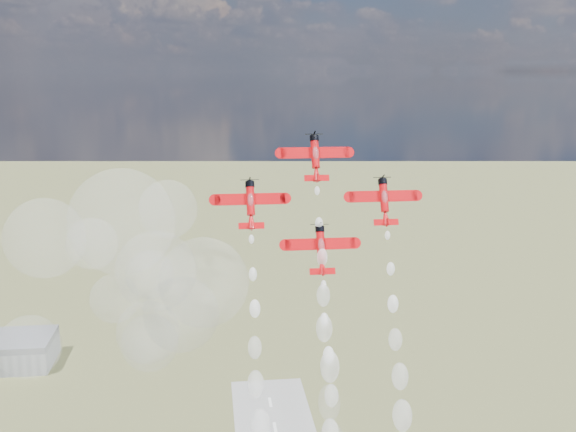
{
  "coord_description": "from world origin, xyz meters",
  "views": [
    {
      "loc": [
        -22.3,
        -118.65,
        130.74
      ],
      "look_at": [
        -6.91,
        10.83,
        102.68
      ],
      "focal_mm": 42.0,
      "sensor_mm": 36.0,
      "label": 1
    }
  ],
  "objects_px": {
    "plane_lead": "(315,157)",
    "plane_left": "(251,203)",
    "plane_right": "(384,200)",
    "plane_slot": "(321,248)"
  },
  "relations": [
    {
      "from": "plane_left",
      "to": "plane_slot",
      "type": "height_order",
      "value": "plane_left"
    },
    {
      "from": "plane_lead",
      "to": "plane_right",
      "type": "distance_m",
      "value": 16.38
    },
    {
      "from": "plane_left",
      "to": "plane_right",
      "type": "height_order",
      "value": "same"
    },
    {
      "from": "plane_lead",
      "to": "plane_left",
      "type": "relative_size",
      "value": 1.0
    },
    {
      "from": "plane_right",
      "to": "plane_slot",
      "type": "distance_m",
      "value": 16.38
    },
    {
      "from": "plane_right",
      "to": "plane_slot",
      "type": "bearing_deg",
      "value": -163.6
    },
    {
      "from": "plane_lead",
      "to": "plane_left",
      "type": "height_order",
      "value": "plane_lead"
    },
    {
      "from": "plane_lead",
      "to": "plane_slot",
      "type": "height_order",
      "value": "plane_lead"
    },
    {
      "from": "plane_lead",
      "to": "plane_slot",
      "type": "relative_size",
      "value": 1.0
    },
    {
      "from": "plane_slot",
      "to": "plane_right",
      "type": "bearing_deg",
      "value": 16.4
    }
  ]
}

